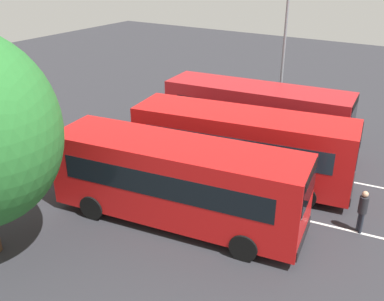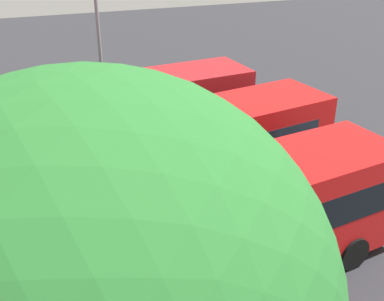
{
  "view_description": "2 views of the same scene",
  "coord_description": "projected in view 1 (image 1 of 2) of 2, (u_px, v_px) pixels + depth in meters",
  "views": [
    {
      "loc": [
        8.04,
        -15.4,
        9.21
      ],
      "look_at": [
        -1.33,
        -0.67,
        1.24
      ],
      "focal_mm": 40.77,
      "sensor_mm": 36.0,
      "label": 1
    },
    {
      "loc": [
        -4.45,
        -13.15,
        8.7
      ],
      "look_at": [
        0.55,
        0.38,
        1.65
      ],
      "focal_mm": 45.65,
      "sensor_mm": 36.0,
      "label": 2
    }
  ],
  "objects": [
    {
      "name": "ground_plane",
      "position": [
        225.0,
        177.0,
        19.57
      ],
      "size": [
        70.82,
        70.82,
        0.0
      ],
      "primitive_type": "plane",
      "color": "#2B2B30"
    },
    {
      "name": "bus_far_left",
      "position": [
        178.0,
        180.0,
        15.7
      ],
      "size": [
        9.58,
        3.78,
        3.12
      ],
      "rotation": [
        0.0,
        0.0,
        0.15
      ],
      "color": "red",
      "rests_on": "ground"
    },
    {
      "name": "bus_center_left",
      "position": [
        242.0,
        145.0,
        18.57
      ],
      "size": [
        9.6,
        3.98,
        3.12
      ],
      "rotation": [
        0.0,
        0.0,
        0.17
      ],
      "color": "red",
      "rests_on": "ground"
    },
    {
      "name": "bus_center_right",
      "position": [
        257.0,
        113.0,
        22.18
      ],
      "size": [
        9.52,
        3.38,
        3.12
      ],
      "rotation": [
        0.0,
        0.0,
        0.1
      ],
      "color": "#AD191E",
      "rests_on": "ground"
    },
    {
      "name": "pedestrian",
      "position": [
        363.0,
        208.0,
        15.35
      ],
      "size": [
        0.45,
        0.45,
        1.67
      ],
      "rotation": [
        0.0,
        0.0,
        3.84
      ],
      "color": "#232833",
      "rests_on": "ground"
    },
    {
      "name": "street_lamp",
      "position": [
        284.0,
        40.0,
        24.23
      ],
      "size": [
        0.45,
        2.67,
        8.26
      ],
      "rotation": [
        0.0,
        0.0,
        -1.47
      ],
      "color": "gray",
      "rests_on": "ground"
    },
    {
      "name": "lane_stripe_outer_left",
      "position": [
        202.0,
        196.0,
        18.07
      ],
      "size": [
        14.53,
        1.96,
        0.01
      ],
      "primitive_type": "cube",
      "rotation": [
        0.0,
        0.0,
        0.13
      ],
      "color": "silver",
      "rests_on": "ground"
    },
    {
      "name": "lane_stripe_inner_left",
      "position": [
        244.0,
        161.0,
        21.07
      ],
      "size": [
        14.53,
        1.96,
        0.01
      ],
      "primitive_type": "cube",
      "rotation": [
        0.0,
        0.0,
        0.13
      ],
      "color": "silver",
      "rests_on": "ground"
    }
  ]
}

